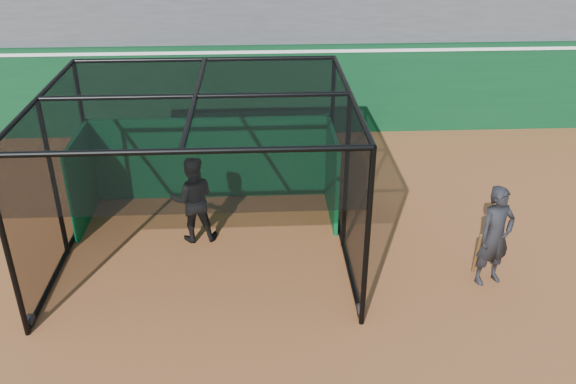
{
  "coord_description": "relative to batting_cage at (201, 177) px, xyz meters",
  "views": [
    {
      "loc": [
        0.34,
        -7.86,
        6.57
      ],
      "look_at": [
        0.83,
        2.0,
        1.4
      ],
      "focal_mm": 38.0,
      "sensor_mm": 36.0,
      "label": 1
    }
  ],
  "objects": [
    {
      "name": "ground",
      "position": [
        0.76,
        -2.34,
        -1.57
      ],
      "size": [
        120.0,
        120.0,
        0.0
      ],
      "primitive_type": "plane",
      "color": "brown",
      "rests_on": "ground"
    },
    {
      "name": "outfield_wall",
      "position": [
        0.76,
        6.16,
        -0.28
      ],
      "size": [
        50.0,
        0.5,
        2.5
      ],
      "color": "#0A3A1B",
      "rests_on": "ground"
    },
    {
      "name": "batting_cage",
      "position": [
        0.0,
        0.0,
        0.0
      ],
      "size": [
        5.49,
        4.82,
        3.15
      ],
      "color": "black",
      "rests_on": "ground"
    },
    {
      "name": "batter",
      "position": [
        -0.24,
        0.41,
        -0.68
      ],
      "size": [
        0.93,
        0.76,
        1.78
      ],
      "primitive_type": "imported",
      "rotation": [
        0.0,
        0.0,
        3.25
      ],
      "color": "black",
      "rests_on": "ground"
    },
    {
      "name": "on_deck_player",
      "position": [
        5.17,
        -1.31,
        -0.63
      ],
      "size": [
        0.8,
        0.64,
        1.89
      ],
      "color": "black",
      "rests_on": "ground"
    }
  ]
}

